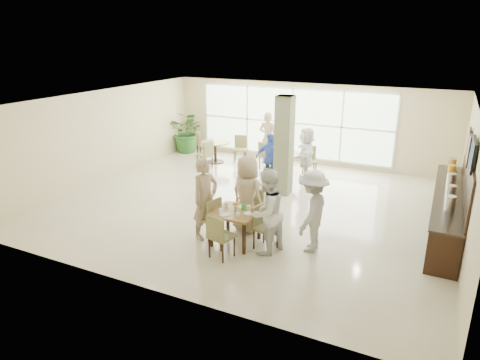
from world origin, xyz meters
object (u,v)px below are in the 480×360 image
at_px(buffet_counter, 448,209).
at_px(teen_standing, 312,211).
at_px(teen_far, 247,194).
at_px(adult_b, 306,154).
at_px(adult_a, 270,159).
at_px(teen_left, 205,199).
at_px(teen_right, 266,212).
at_px(round_table_left, 215,147).
at_px(main_table, 236,215).
at_px(adult_standing, 268,138).
at_px(round_table_right, 283,159).
at_px(potted_plant, 188,132).

xyz_separation_m(buffet_counter, teen_standing, (-2.55, -2.28, 0.33)).
distance_m(buffet_counter, teen_far, 4.65).
bearing_deg(adult_b, adult_a, -65.10).
height_order(teen_left, teen_right, teen_left).
bearing_deg(teen_far, teen_left, 64.93).
distance_m(round_table_left, teen_right, 6.88).
relative_size(main_table, teen_left, 0.50).
height_order(teen_far, adult_standing, adult_standing).
relative_size(teen_left, adult_a, 1.18).
relative_size(round_table_left, adult_standing, 0.56).
bearing_deg(adult_a, teen_left, -89.36).
xyz_separation_m(adult_b, adult_standing, (-1.75, 1.15, 0.09)).
bearing_deg(teen_right, main_table, -80.67).
distance_m(teen_left, teen_right, 1.48).
bearing_deg(round_table_right, potted_plant, 164.46).
xyz_separation_m(main_table, adult_b, (0.04, 4.84, 0.18)).
relative_size(round_table_right, teen_right, 0.61).
bearing_deg(adult_a, adult_standing, 112.79).
bearing_deg(teen_right, teen_left, -75.10).
height_order(round_table_right, teen_right, teen_right).
bearing_deg(main_table, adult_standing, 105.99).
relative_size(buffet_counter, teen_standing, 2.67).
xyz_separation_m(round_table_right, teen_standing, (2.31, -4.47, 0.31)).
xyz_separation_m(teen_left, teen_far, (0.67, 0.72, -0.02)).
bearing_deg(potted_plant, main_table, -50.06).
bearing_deg(teen_left, round_table_left, 46.53).
relative_size(teen_left, adult_b, 1.11).
height_order(round_table_left, round_table_right, same).
bearing_deg(adult_b, round_table_right, -111.48).
xyz_separation_m(teen_left, adult_a, (-0.13, 4.06, -0.14)).
relative_size(teen_right, adult_b, 1.08).
xyz_separation_m(teen_far, teen_right, (0.80, -0.78, -0.00)).
relative_size(round_table_right, teen_left, 0.59).
distance_m(round_table_right, teen_left, 4.95).
bearing_deg(teen_left, round_table_right, 19.75).
bearing_deg(buffet_counter, adult_a, 165.07).
bearing_deg(adult_a, round_table_left, 152.33).
distance_m(round_table_right, teen_right, 5.22).
xyz_separation_m(teen_left, teen_standing, (2.29, 0.46, -0.04)).
height_order(teen_standing, adult_a, teen_standing).
relative_size(teen_standing, adult_a, 1.12).
bearing_deg(main_table, round_table_right, 98.61).
xyz_separation_m(main_table, teen_far, (-0.04, 0.67, 0.25)).
distance_m(round_table_right, adult_standing, 1.52).
relative_size(teen_right, adult_standing, 0.98).
relative_size(round_table_left, teen_standing, 0.59).
xyz_separation_m(teen_right, adult_a, (-1.60, 4.12, -0.12)).
bearing_deg(main_table, teen_right, -7.66).
bearing_deg(teen_standing, buffet_counter, 133.24).
height_order(round_table_left, adult_standing, adult_standing).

